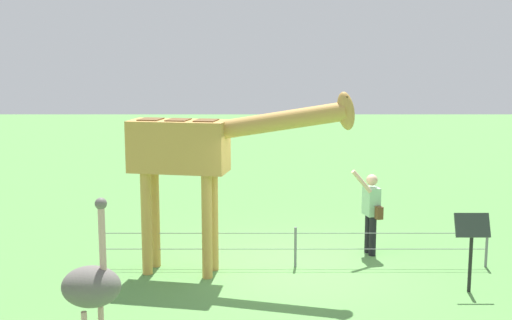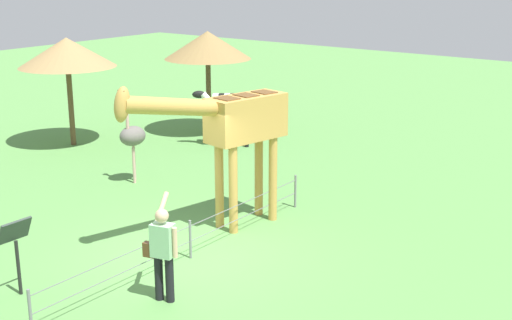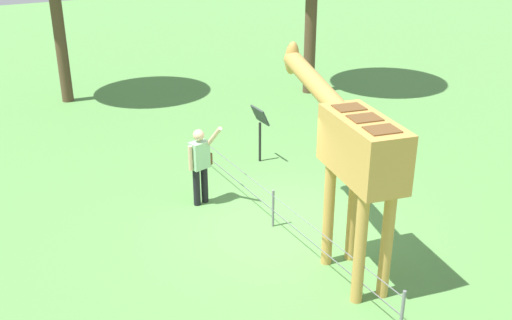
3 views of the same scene
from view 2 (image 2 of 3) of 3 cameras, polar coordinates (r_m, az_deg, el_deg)
ground_plane at (r=13.36m, az=-5.87°, el=-7.76°), size 60.00×60.00×0.00m
giraffe at (r=14.03m, az=-1.85°, el=2.83°), size 3.94×1.21×3.28m
visitor at (r=11.41m, az=-7.59°, el=-7.17°), size 0.63×0.57×1.72m
zebra at (r=20.74m, az=-2.07°, el=4.30°), size 1.33×1.63×1.66m
ostrich at (r=17.53m, az=-10.01°, el=1.92°), size 0.70×0.56×2.25m
shade_hut_near at (r=21.30m, az=-15.12°, el=8.42°), size 2.83×2.83×3.20m
shade_hut_far at (r=22.06m, az=-3.95°, el=9.28°), size 2.71×2.71×3.24m
info_sign at (r=12.14m, az=-18.95°, el=-6.25°), size 0.56×0.21×1.32m
wire_fence at (r=13.10m, az=-5.37°, el=-6.32°), size 7.05×0.05×0.75m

